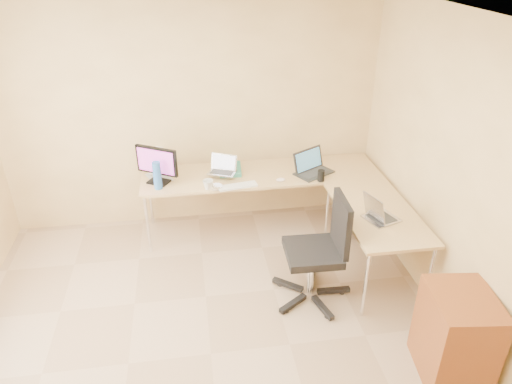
{
  "coord_description": "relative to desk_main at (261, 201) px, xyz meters",
  "views": [
    {
      "loc": [
        -0.06,
        -2.85,
        3.07
      ],
      "look_at": [
        0.55,
        1.1,
        0.9
      ],
      "focal_mm": 33.25,
      "sensor_mm": 36.0,
      "label": 1
    }
  ],
  "objects": [
    {
      "name": "floor",
      "position": [
        -0.72,
        -1.85,
        -0.36
      ],
      "size": [
        4.5,
        4.5,
        0.0
      ],
      "primitive_type": "plane",
      "color": "tan",
      "rests_on": "ground"
    },
    {
      "name": "ceiling",
      "position": [
        -0.72,
        -1.85,
        2.24
      ],
      "size": [
        4.5,
        4.5,
        0.0
      ],
      "primitive_type": "plane",
      "rotation": [
        3.14,
        0.0,
        0.0
      ],
      "color": "white",
      "rests_on": "ground"
    },
    {
      "name": "wall_back",
      "position": [
        -0.72,
        0.4,
        0.93
      ],
      "size": [
        4.5,
        0.0,
        4.5
      ],
      "primitive_type": "plane",
      "rotation": [
        1.57,
        0.0,
        0.0
      ],
      "color": "#E6C386",
      "rests_on": "ground"
    },
    {
      "name": "wall_right",
      "position": [
        1.38,
        -1.85,
        0.93
      ],
      "size": [
        0.0,
        4.5,
        4.5
      ],
      "primitive_type": "plane",
      "rotation": [
        1.57,
        0.0,
        -1.57
      ],
      "color": "#E6C386",
      "rests_on": "ground"
    },
    {
      "name": "desk_main",
      "position": [
        0.0,
        0.0,
        0.0
      ],
      "size": [
        2.65,
        0.7,
        0.73
      ],
      "primitive_type": "cube",
      "color": "tan",
      "rests_on": "ground"
    },
    {
      "name": "desk_return",
      "position": [
        0.98,
        -1.0,
        0.0
      ],
      "size": [
        0.7,
        1.3,
        0.73
      ],
      "primitive_type": "cube",
      "color": "tan",
      "rests_on": "ground"
    },
    {
      "name": "monitor",
      "position": [
        -1.13,
        -0.06,
        0.57
      ],
      "size": [
        0.49,
        0.38,
        0.41
      ],
      "primitive_type": "cube",
      "rotation": [
        0.0,
        0.0,
        -0.54
      ],
      "color": "black",
      "rests_on": "desk_main"
    },
    {
      "name": "book_stack",
      "position": [
        -0.34,
        0.09,
        0.39
      ],
      "size": [
        0.26,
        0.34,
        0.05
      ],
      "primitive_type": "cube",
      "rotation": [
        0.0,
        0.0,
        -0.07
      ],
      "color": "#358A73",
      "rests_on": "desk_main"
    },
    {
      "name": "laptop_center",
      "position": [
        -0.44,
        -0.05,
        0.51
      ],
      "size": [
        0.36,
        0.32,
        0.19
      ],
      "primitive_type": "cube",
      "rotation": [
        0.0,
        0.0,
        -0.43
      ],
      "color": "#AFAFAF",
      "rests_on": "desk_main"
    },
    {
      "name": "laptop_black",
      "position": [
        0.58,
        -0.11,
        0.5
      ],
      "size": [
        0.51,
        0.47,
        0.26
      ],
      "primitive_type": "cube",
      "rotation": [
        0.0,
        0.0,
        0.53
      ],
      "color": "#242424",
      "rests_on": "desk_main"
    },
    {
      "name": "keyboard",
      "position": [
        -0.3,
        -0.3,
        0.37
      ],
      "size": [
        0.43,
        0.18,
        0.02
      ],
      "primitive_type": "cube",
      "rotation": [
        0.0,
        0.0,
        0.16
      ],
      "color": "white",
      "rests_on": "desk_main"
    },
    {
      "name": "mouse",
      "position": [
        0.17,
        -0.24,
        0.38
      ],
      "size": [
        0.11,
        0.07,
        0.04
      ],
      "primitive_type": "ellipsoid",
      "rotation": [
        0.0,
        0.0,
        -0.12
      ],
      "color": "white",
      "rests_on": "desk_main"
    },
    {
      "name": "mug",
      "position": [
        -0.61,
        -0.3,
        0.42
      ],
      "size": [
        0.12,
        0.12,
        0.1
      ],
      "primitive_type": "imported",
      "rotation": [
        0.0,
        0.0,
        -0.09
      ],
      "color": "silver",
      "rests_on": "desk_main"
    },
    {
      "name": "cd_stack",
      "position": [
        -0.53,
        -0.3,
        0.38
      ],
      "size": [
        0.14,
        0.14,
        0.03
      ],
      "primitive_type": "cylinder",
      "rotation": [
        0.0,
        0.0,
        0.05
      ],
      "color": "silver",
      "rests_on": "desk_main"
    },
    {
      "name": "water_bottle",
      "position": [
        -1.13,
        -0.2,
        0.52
      ],
      "size": [
        0.11,
        0.11,
        0.3
      ],
      "primitive_type": "cylinder",
      "rotation": [
        0.0,
        0.0,
        0.38
      ],
      "color": "#2D63B3",
      "rests_on": "desk_main"
    },
    {
      "name": "papers",
      "position": [
        -1.13,
        0.05,
        0.37
      ],
      "size": [
        0.32,
        0.37,
        0.01
      ],
      "primitive_type": "cube",
      "rotation": [
        0.0,
        0.0,
        0.41
      ],
      "color": "silver",
      "rests_on": "desk_main"
    },
    {
      "name": "white_box",
      "position": [
        -1.13,
        0.2,
        0.41
      ],
      "size": [
        0.27,
        0.23,
        0.08
      ],
      "primitive_type": "cube",
      "rotation": [
        0.0,
        0.0,
        0.27
      ],
      "color": "silver",
      "rests_on": "desk_main"
    },
    {
      "name": "desk_fan",
      "position": [
        -1.13,
        0.2,
        0.51
      ],
      "size": [
        0.25,
        0.25,
        0.29
      ],
      "primitive_type": "cylinder",
      "rotation": [
        0.0,
        0.0,
        0.11
      ],
      "color": "white",
      "rests_on": "desk_main"
    },
    {
      "name": "black_cup",
      "position": [
        0.6,
        -0.3,
        0.43
      ],
      "size": [
        0.1,
        0.1,
        0.13
      ],
      "primitive_type": "cylinder",
      "rotation": [
        0.0,
        0.0,
        0.42
      ],
      "color": "black",
      "rests_on": "desk_main"
    },
    {
      "name": "laptop_return",
      "position": [
        0.95,
        -1.14,
        0.48
      ],
      "size": [
        0.4,
        0.36,
        0.22
      ],
      "primitive_type": "cube",
      "rotation": [
        0.0,
        0.0,
        1.91
      ],
      "color": "#AFAEB8",
      "rests_on": "desk_return"
    },
    {
      "name": "office_chair",
      "position": [
        0.27,
        -1.27,
        0.14
      ],
      "size": [
        0.66,
        0.66,
        1.07
      ],
      "primitive_type": "cube",
      "rotation": [
        0.0,
        0.0,
        -0.04
      ],
      "color": "black",
      "rests_on": "ground"
    },
    {
      "name": "cabinet",
      "position": [
        1.13,
        -2.31,
        -0.01
      ],
      "size": [
        0.53,
        0.63,
        0.79
      ],
      "primitive_type": "cube",
      "rotation": [
        0.0,
        0.0,
        -0.13
      ],
      "color": "olive",
      "rests_on": "ground"
    }
  ]
}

